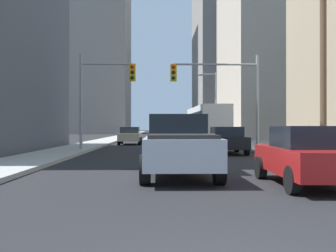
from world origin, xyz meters
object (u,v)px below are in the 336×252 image
Objects in this scene: city_bus at (207,123)px; sedan_beige at (130,136)px; traffic_signal_near_right at (219,85)px; sedan_grey at (190,133)px; sedan_white at (163,133)px; pickup_truck_silver at (179,145)px; traffic_signal_near_left at (105,86)px; sedan_black at (226,140)px; sedan_red at (308,155)px.

city_bus is 2.74× the size of sedan_beige.
traffic_signal_near_right is (-0.86, -12.86, 2.19)m from city_bus.
sedan_white is (-3.28, 1.48, 0.00)m from sedan_grey.
traffic_signal_near_left is at bearing 107.81° from pickup_truck_silver.
city_bus reaches higher than sedan_white.
city_bus is 13.07m from traffic_signal_near_right.
sedan_black is 1.00× the size of sedan_white.
sedan_grey is (0.08, 38.38, 0.00)m from sedan_red.
sedan_red is at bearing -63.49° from traffic_signal_near_left.
pickup_truck_silver is 36.44m from sedan_grey.
traffic_signal_near_left is (-3.94, -25.57, 3.25)m from sedan_white.
traffic_signal_near_right reaches higher than sedan_black.
sedan_red is at bearing -89.76° from traffic_signal_near_right.
sedan_white is at bearing 107.43° from city_bus.
sedan_grey is 25.35m from traffic_signal_near_left.
traffic_signal_near_left is (-0.86, -10.00, 3.25)m from sedan_beige.
pickup_truck_silver reaches higher than sedan_beige.
sedan_white is (0.01, 37.77, -0.16)m from pickup_truck_silver.
city_bus is at bearing 87.04° from sedan_black.
sedan_beige is at bearing 104.47° from sedan_red.
traffic_signal_near_right reaches higher than sedan_grey.
sedan_white is at bearing 78.84° from sedan_beige.
sedan_red is 25.08m from sedan_beige.
sedan_red and sedan_black have the same top height.
traffic_signal_near_left is at bearing -106.67° from sedan_grey.
pickup_truck_silver is at bearing -104.46° from traffic_signal_near_right.
sedan_red is 16.30m from traffic_signal_near_left.
traffic_signal_near_right is (3.15, 12.21, 3.19)m from pickup_truck_silver.
city_bus is at bearing 58.36° from traffic_signal_near_left.
pickup_truck_silver is 3.83m from sedan_red.
city_bus is 11.31m from sedan_grey.
sedan_white is (-3.99, 12.71, -1.16)m from city_bus.
city_bus is 1.93× the size of traffic_signal_near_right.
sedan_red is 1.00× the size of sedan_beige.
sedan_grey is at bearing 89.86° from sedan_black.
traffic_signal_near_right is (6.21, -9.99, 3.35)m from sedan_beige.
traffic_signal_near_right reaches higher than pickup_truck_silver.
sedan_black is (0.02, 12.11, 0.00)m from sedan_red.
traffic_signal_near_left is 1.00× the size of traffic_signal_near_right.
pickup_truck_silver is 37.77m from sedan_white.
sedan_white is 0.71× the size of traffic_signal_near_left.
sedan_black and sedan_grey have the same top height.
pickup_truck_silver is 1.28× the size of sedan_grey.
sedan_white is at bearing 81.25° from traffic_signal_near_left.
sedan_white is (-3.19, 39.86, 0.00)m from sedan_red.
sedan_red is 1.01× the size of sedan_black.
city_bus is 2.73× the size of sedan_white.
traffic_signal_near_right is at bearing -93.80° from city_bus.
city_bus reaches higher than sedan_beige.
sedan_red is 1.01× the size of sedan_grey.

